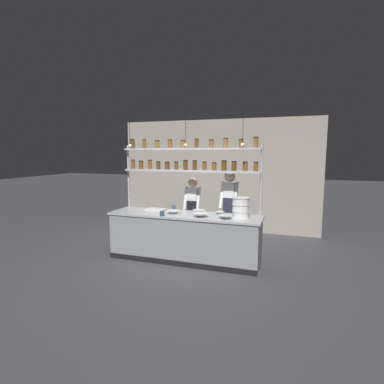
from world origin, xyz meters
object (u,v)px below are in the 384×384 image
Objects in this scene: container_stack at (241,207)px; prep_bowl_near_left at (225,217)px; chef_center at (229,207)px; cutting_board at (156,209)px; prep_bowl_center_front at (173,212)px; serving_cup_front at (162,213)px; serving_cup_by_board at (174,208)px; prep_bowl_near_right at (220,213)px; prep_bowl_center_back at (200,215)px; chef_left at (193,209)px; prep_bowl_far_left at (199,212)px; spice_shelf_unit at (190,162)px.

prep_bowl_near_left is at bearing -137.29° from container_stack.
cutting_board is (-1.44, -0.42, -0.07)m from chef_center.
chef_center is 6.78× the size of prep_bowl_near_left.
prep_bowl_center_front is at bearing -175.26° from container_stack.
serving_cup_front reaches higher than prep_bowl_near_left.
serving_cup_front is 0.89× the size of serving_cup_by_board.
container_stack is 0.92× the size of cutting_board.
container_stack is at bearing -19.87° from prep_bowl_near_right.
prep_bowl_center_front is at bearing 173.52° from prep_bowl_near_left.
prep_bowl_center_front is 0.31m from serving_cup_by_board.
prep_bowl_center_back is at bearing -11.27° from prep_bowl_center_front.
prep_bowl_far_left is at bearing -62.24° from chef_left.
container_stack is 1.79m from cutting_board.
prep_bowl_near_right is at bearing 160.13° from container_stack.
chef_center reaches higher than serving_cup_by_board.
cutting_board is 1.71× the size of prep_bowl_center_front.
prep_bowl_center_front is 0.92m from prep_bowl_near_right.
chef_left is at bearing 100.34° from spice_shelf_unit.
prep_bowl_center_back reaches higher than prep_bowl_near_left.
serving_cup_front is at bearing -165.39° from container_stack.
serving_cup_by_board is at bearing -164.90° from spice_shelf_unit.
serving_cup_by_board reaches higher than prep_bowl_far_left.
chef_center is 6.23× the size of prep_bowl_center_back.
container_stack reaches higher than prep_bowl_near_left.
chef_center is at bearing 40.32° from serving_cup_front.
container_stack is 2.00× the size of prep_bowl_near_right.
prep_bowl_far_left is (0.48, 0.19, 0.00)m from prep_bowl_center_front.
serving_cup_front is (-0.10, -0.26, 0.02)m from prep_bowl_center_front.
cutting_board is at bearing 175.66° from container_stack.
prep_bowl_center_front is 2.15× the size of serving_cup_by_board.
chef_left is 0.91× the size of chef_center.
prep_bowl_center_front is at bearing -27.62° from cutting_board.
chef_left is 0.53m from serving_cup_by_board.
prep_bowl_center_front is at bearing -72.18° from serving_cup_by_board.
prep_bowl_near_left is at bearing 6.81° from serving_cup_front.
prep_bowl_near_right is 0.71× the size of prep_bowl_far_left.
prep_bowl_near_right is (-0.10, -0.40, -0.06)m from chef_center.
prep_bowl_far_left is (-0.49, -0.47, -0.05)m from chef_center.
prep_bowl_near_left is 1.07m from prep_bowl_center_front.
chef_center is at bearing 64.24° from prep_bowl_center_back.
container_stack reaches higher than serving_cup_by_board.
prep_bowl_near_left is 1.38× the size of prep_bowl_near_right.
container_stack is 3.38× the size of serving_cup_by_board.
container_stack is 1.32m from prep_bowl_center_front.
container_stack is 1.44× the size of prep_bowl_near_left.
serving_cup_by_board reaches higher than cutting_board.
prep_bowl_near_right is (0.28, 0.38, -0.01)m from prep_bowl_center_back.
serving_cup_front is at bearing -117.25° from spice_shelf_unit.
cutting_board is 1.44× the size of prep_bowl_center_back.
prep_bowl_center_front reaches higher than prep_bowl_near_right.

